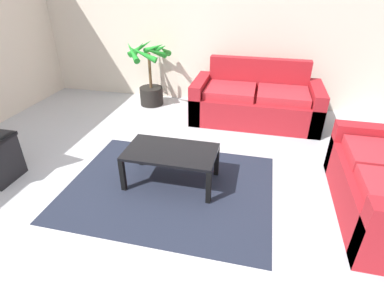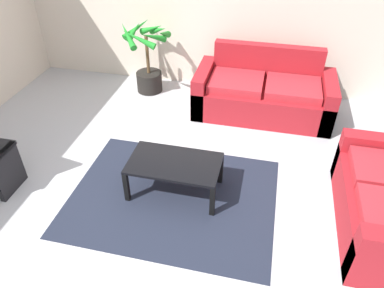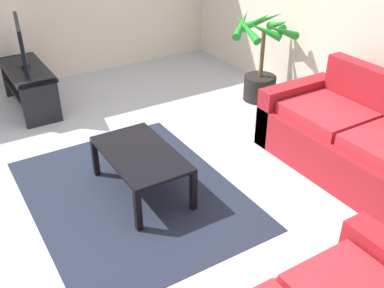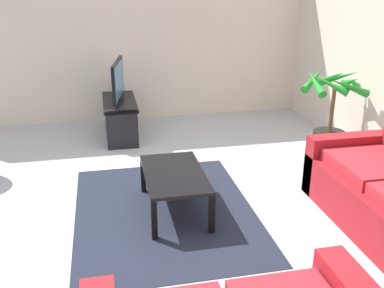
{
  "view_description": "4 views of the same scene",
  "coord_description": "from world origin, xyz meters",
  "px_view_note": "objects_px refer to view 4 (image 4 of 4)",
  "views": [
    {
      "loc": [
        0.94,
        -2.23,
        2.03
      ],
      "look_at": [
        0.29,
        0.57,
        0.42
      ],
      "focal_mm": 28.21,
      "sensor_mm": 36.0,
      "label": 1
    },
    {
      "loc": [
        0.94,
        -2.42,
        2.84
      ],
      "look_at": [
        0.23,
        0.63,
        0.5
      ],
      "focal_mm": 34.0,
      "sensor_mm": 36.0,
      "label": 2
    },
    {
      "loc": [
        3.12,
        -0.94,
        2.4
      ],
      "look_at": [
        0.4,
        0.73,
        0.54
      ],
      "focal_mm": 41.86,
      "sensor_mm": 36.0,
      "label": 3
    },
    {
      "loc": [
        3.81,
        -0.21,
        2.13
      ],
      "look_at": [
        0.15,
        0.56,
        0.7
      ],
      "focal_mm": 40.94,
      "sensor_mm": 36.0,
      "label": 4
    }
  ],
  "objects_px": {
    "potted_palm": "(331,118)",
    "tv": "(118,80)",
    "coffee_table": "(174,177)",
    "tv_stand": "(120,113)"
  },
  "relations": [
    {
      "from": "tv_stand",
      "to": "potted_palm",
      "type": "relative_size",
      "value": 1.0
    },
    {
      "from": "tv_stand",
      "to": "potted_palm",
      "type": "xyz_separation_m",
      "value": [
        1.26,
        2.54,
        0.16
      ]
    },
    {
      "from": "tv_stand",
      "to": "coffee_table",
      "type": "distance_m",
      "value": 2.31
    },
    {
      "from": "potted_palm",
      "to": "tv_stand",
      "type": "bearing_deg",
      "value": -116.42
    },
    {
      "from": "coffee_table",
      "to": "tv",
      "type": "bearing_deg",
      "value": -170.37
    },
    {
      "from": "tv",
      "to": "potted_palm",
      "type": "xyz_separation_m",
      "value": [
        1.26,
        2.53,
        -0.32
      ]
    },
    {
      "from": "coffee_table",
      "to": "potted_palm",
      "type": "height_order",
      "value": "potted_palm"
    },
    {
      "from": "coffee_table",
      "to": "potted_palm",
      "type": "bearing_deg",
      "value": 115.29
    },
    {
      "from": "potted_palm",
      "to": "tv",
      "type": "bearing_deg",
      "value": -116.43
    },
    {
      "from": "potted_palm",
      "to": "coffee_table",
      "type": "bearing_deg",
      "value": -64.71
    }
  ]
}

